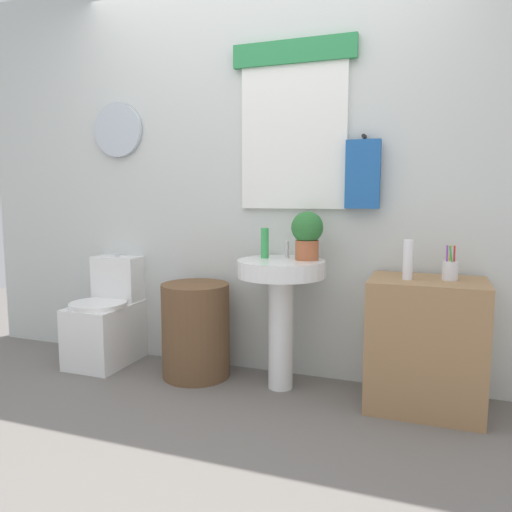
{
  "coord_description": "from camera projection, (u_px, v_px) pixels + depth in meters",
  "views": [
    {
      "loc": [
        1.07,
        -1.9,
        1.17
      ],
      "look_at": [
        0.08,
        0.8,
        0.81
      ],
      "focal_mm": 34.53,
      "sensor_mm": 36.0,
      "label": 1
    }
  ],
  "objects": [
    {
      "name": "laundry_hamper",
      "position": [
        196.0,
        330.0,
        3.16
      ],
      "size": [
        0.43,
        0.43,
        0.6
      ],
      "primitive_type": "cylinder",
      "color": "brown",
      "rests_on": "ground_plane"
    },
    {
      "name": "soap_bottle",
      "position": [
        265.0,
        243.0,
        2.98
      ],
      "size": [
        0.05,
        0.05,
        0.18
      ],
      "primitive_type": "cylinder",
      "color": "green",
      "rests_on": "pedestal_sink"
    },
    {
      "name": "potted_plant",
      "position": [
        307.0,
        233.0,
        2.89
      ],
      "size": [
        0.19,
        0.19,
        0.29
      ],
      "color": "#AD5B38",
      "rests_on": "pedestal_sink"
    },
    {
      "name": "ground_plane",
      "position": [
        181.0,
        448.0,
        2.28
      ],
      "size": [
        8.0,
        8.0,
        0.0
      ],
      "primitive_type": "plane",
      "color": "slate"
    },
    {
      "name": "faucet",
      "position": [
        287.0,
        249.0,
        3.01
      ],
      "size": [
        0.03,
        0.03,
        0.1
      ],
      "primitive_type": "cylinder",
      "color": "silver",
      "rests_on": "pedestal_sink"
    },
    {
      "name": "toothbrush_cup",
      "position": [
        450.0,
        270.0,
        2.6
      ],
      "size": [
        0.08,
        0.08,
        0.19
      ],
      "color": "silver",
      "rests_on": "wooden_cabinet"
    },
    {
      "name": "wooden_cabinet",
      "position": [
        425.0,
        344.0,
        2.67
      ],
      "size": [
        0.61,
        0.44,
        0.72
      ],
      "primitive_type": "cube",
      "color": "#9E754C",
      "rests_on": "ground_plane"
    },
    {
      "name": "pedestal_sink",
      "position": [
        281.0,
        292.0,
        2.93
      ],
      "size": [
        0.52,
        0.52,
        0.78
      ],
      "color": "white",
      "rests_on": "ground_plane"
    },
    {
      "name": "lotion_bottle",
      "position": [
        408.0,
        260.0,
        2.61
      ],
      "size": [
        0.05,
        0.05,
        0.21
      ],
      "primitive_type": "cylinder",
      "color": "white",
      "rests_on": "wooden_cabinet"
    },
    {
      "name": "back_wall",
      "position": [
        263.0,
        173.0,
        3.19
      ],
      "size": [
        4.4,
        0.18,
        2.6
      ],
      "color": "silver",
      "rests_on": "ground_plane"
    },
    {
      "name": "toilet",
      "position": [
        107.0,
        321.0,
        3.43
      ],
      "size": [
        0.38,
        0.51,
        0.75
      ],
      "color": "white",
      "rests_on": "ground_plane"
    }
  ]
}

